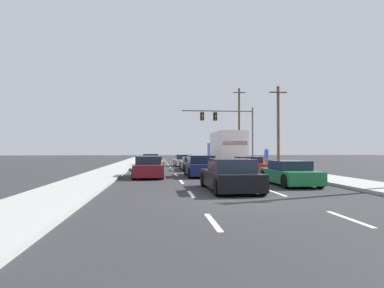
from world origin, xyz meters
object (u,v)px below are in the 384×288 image
object	(u,v)px
car_white	(184,161)
utility_pole_far	(239,124)
car_maroon	(149,168)
pedestrian_near_corner	(266,157)
car_silver	(151,161)
car_gray	(193,164)
car_red	(248,166)
car_tan	(153,163)
box_truck	(226,147)
car_green	(289,174)
utility_pole_mid	(278,125)
car_black	(230,176)
car_navy	(200,167)
traffic_signal_mast	(223,121)

from	to	relation	value
car_white	utility_pole_far	distance (m)	15.61
car_maroon	pedestrian_near_corner	world-z (taller)	pedestrian_near_corner
utility_pole_far	car_silver	bearing A→B (deg)	-137.62
pedestrian_near_corner	car_gray	bearing A→B (deg)	-174.98
car_gray	car_red	size ratio (longest dim) A/B	1.04
car_silver	car_maroon	xyz separation A→B (m)	(0.10, -14.48, 0.01)
car_tan	car_white	bearing A→B (deg)	60.66
car_tan	box_truck	distance (m)	7.26
car_silver	car_green	distance (m)	20.97
car_red	pedestrian_near_corner	size ratio (longest dim) A/B	2.42
car_maroon	utility_pole_mid	xyz separation A→B (m)	(12.59, 11.43, 3.57)
car_white	utility_pole_mid	bearing A→B (deg)	-14.02
car_maroon	utility_pole_mid	world-z (taller)	utility_pole_mid
utility_pole_mid	car_gray	bearing A→B (deg)	-152.93
car_white	utility_pole_mid	xyz separation A→B (m)	(9.30, -2.32, 3.62)
car_gray	car_silver	bearing A→B (deg)	115.18
car_black	car_red	size ratio (longest dim) A/B	1.03
box_truck	utility_pole_mid	bearing A→B (deg)	12.50
car_silver	box_truck	world-z (taller)	box_truck
pedestrian_near_corner	box_truck	bearing A→B (deg)	136.84
car_white	car_gray	size ratio (longest dim) A/B	0.91
car_maroon	car_navy	size ratio (longest dim) A/B	1.09
car_white	box_truck	xyz separation A→B (m)	(3.69, -3.56, 1.39)
car_white	car_maroon	bearing A→B (deg)	-103.46
car_maroon	box_truck	size ratio (longest dim) A/B	0.59
utility_pole_far	pedestrian_near_corner	distance (m)	18.92
car_red	car_black	bearing A→B (deg)	-109.46
traffic_signal_mast	car_black	bearing A→B (deg)	-100.77
car_white	car_navy	size ratio (longest dim) A/B	0.99
utility_pole_mid	car_green	bearing A→B (deg)	-108.74
car_green	box_truck	bearing A→B (deg)	89.76
car_maroon	car_white	size ratio (longest dim) A/B	1.10
car_maroon	car_white	distance (m)	14.14
car_tan	car_red	world-z (taller)	car_red
box_truck	car_white	bearing A→B (deg)	136.00
car_navy	box_truck	xyz separation A→B (m)	(3.68, 9.78, 1.32)
car_black	car_red	bearing A→B (deg)	70.54
car_green	car_black	bearing A→B (deg)	-150.07
car_navy	car_tan	bearing A→B (deg)	112.15
car_tan	pedestrian_near_corner	bearing A→B (deg)	-4.62
car_gray	utility_pole_far	bearing A→B (deg)	65.40
car_maroon	box_truck	distance (m)	12.42
car_navy	utility_pole_mid	size ratio (longest dim) A/B	0.52
car_green	car_red	bearing A→B (deg)	89.02
car_white	car_black	distance (m)	20.97
car_red	traffic_signal_mast	size ratio (longest dim) A/B	0.50
car_white	car_green	xyz separation A→B (m)	(3.63, -19.03, 0.00)
car_tan	car_green	xyz separation A→B (m)	(6.77, -13.44, -0.01)
car_red	car_green	world-z (taller)	car_red
car_tan	utility_pole_far	bearing A→B (deg)	55.55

